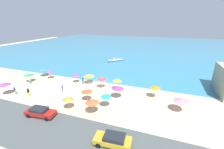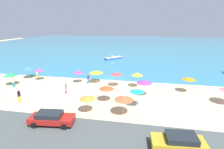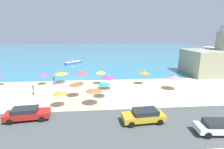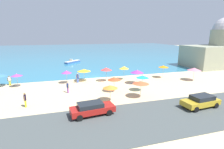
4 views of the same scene
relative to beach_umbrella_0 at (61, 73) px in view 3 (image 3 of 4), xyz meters
The scene contains 21 objects.
ground_plane 3.36m from the beach_umbrella_0, 42.13° to the left, with size 160.00×160.00×0.00m, color #D4BD8D.
sea 56.87m from the beach_umbrella_0, 88.00° to the left, with size 150.00×110.00×0.05m, color teal.
coastal_road 16.45m from the beach_umbrella_0, 83.01° to the right, with size 80.00×8.00×0.06m, color #454C4C.
beach_umbrella_0 is the anchor object (origin of this frame).
beach_umbrella_2 12.13m from the beach_umbrella_0, 59.49° to the right, with size 2.18×2.18×2.33m.
beach_umbrella_3 4.01m from the beach_umbrella_0, 17.91° to the right, with size 2.02×2.02×2.59m.
beach_umbrella_4 10.83m from the beach_umbrella_0, 80.11° to the right, with size 1.87×1.87×2.20m.
beach_umbrella_5 9.45m from the beach_umbrella_0, 26.94° to the right, with size 2.24×2.24×2.50m.
beach_umbrella_6 3.13m from the beach_umbrella_0, 168.42° to the right, with size 1.74×1.74×2.35m.
beach_umbrella_7 20.00m from the beach_umbrella_0, 15.20° to the right, with size 2.40×2.40×2.45m.
beach_umbrella_8 7.99m from the beach_umbrella_0, 64.51° to the right, with size 1.96×1.96×2.32m.
beach_umbrella_9 7.33m from the beach_umbrella_0, ahead, with size 1.79×1.79×2.63m.
beach_umbrella_10 15.14m from the beach_umbrella_0, ahead, with size 1.88×1.88×2.51m.
beach_umbrella_12 11.09m from the beach_umbrella_0, 47.06° to the right, with size 1.86×1.86×2.50m.
bather_2 6.65m from the beach_umbrella_0, 118.77° to the right, with size 0.35×0.53×1.63m.
bather_4 1.78m from the beach_umbrella_0, 149.58° to the right, with size 0.56×0.29×1.73m.
parked_car_0 14.00m from the beach_umbrella_0, 94.34° to the right, with size 4.76×2.28×1.37m.
parked_car_1 19.29m from the beach_umbrella_0, 53.65° to the right, with size 4.56×2.25×1.42m.
parked_car_3 25.62m from the beach_umbrella_0, 45.55° to the right, with size 4.70×2.09×1.34m.
skiff_nearshore 21.14m from the beach_umbrella_0, 91.58° to the left, with size 4.94×4.88×1.19m.
harbor_fortress 35.36m from the beach_umbrella_0, ahead, with size 13.31×9.06×12.42m.
Camera 3 is at (4.63, -33.76, 9.36)m, focal length 28.00 mm.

